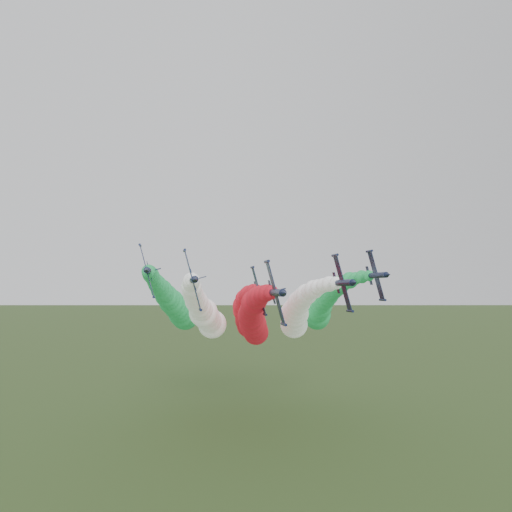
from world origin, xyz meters
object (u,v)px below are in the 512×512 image
at_px(jet_inner_right, 296,314).
at_px(jet_outer_right, 322,306).
at_px(jet_outer_left, 175,306).
at_px(jet_trail, 246,315).
at_px(jet_inner_left, 204,313).
at_px(jet_lead, 254,320).

distance_m(jet_inner_right, jet_outer_right, 13.49).
bearing_deg(jet_outer_left, jet_trail, 7.13).
bearing_deg(jet_outer_right, jet_inner_left, -162.55).
bearing_deg(jet_outer_left, jet_outer_right, -4.12).
height_order(jet_inner_right, jet_outer_right, jet_outer_right).
relative_size(jet_inner_left, jet_outer_right, 1.00).
distance_m(jet_inner_left, jet_trail, 20.24).
relative_size(jet_inner_right, jet_trail, 1.00).
bearing_deg(jet_inner_left, jet_inner_right, 2.64).
bearing_deg(jet_inner_right, jet_inner_left, -177.36).
bearing_deg(jet_inner_left, jet_outer_left, 117.33).
xyz_separation_m(jet_outer_left, jet_trail, (19.54, 2.44, -2.86)).
relative_size(jet_lead, jet_outer_left, 0.99).
bearing_deg(jet_lead, jet_outer_right, 39.09).
distance_m(jet_inner_right, jet_outer_left, 32.57).
distance_m(jet_inner_left, jet_inner_right, 23.35).
height_order(jet_inner_left, jet_outer_left, jet_outer_left).
relative_size(jet_outer_right, jet_trail, 1.00).
xyz_separation_m(jet_lead, jet_outer_right, (22.16, 18.00, 2.49)).
bearing_deg(jet_inner_left, jet_outer_right, 17.45).
bearing_deg(jet_outer_right, jet_trail, 165.32).
xyz_separation_m(jet_inner_right, jet_trail, (-10.62, 14.61, -1.07)).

